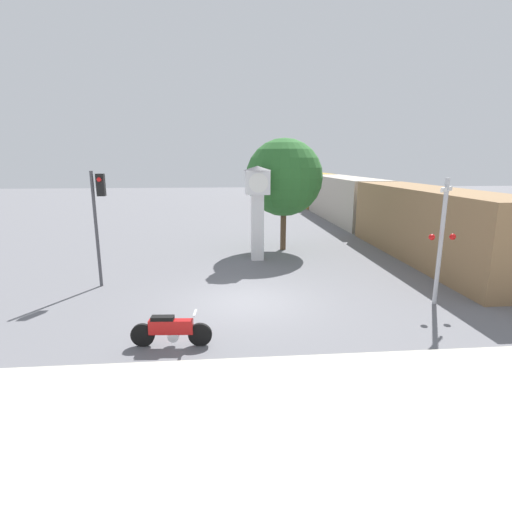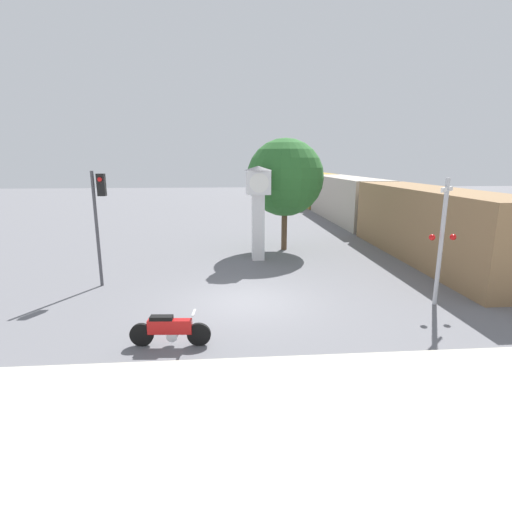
% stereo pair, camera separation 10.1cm
% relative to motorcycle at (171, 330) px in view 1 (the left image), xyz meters
% --- Properties ---
extents(ground_plane, '(120.00, 120.00, 0.00)m').
position_rel_motorcycle_xyz_m(ground_plane, '(2.16, 3.09, -0.44)').
color(ground_plane, slate).
extents(sidewalk_strip, '(36.00, 6.00, 0.10)m').
position_rel_motorcycle_xyz_m(sidewalk_strip, '(2.16, -4.00, -0.39)').
color(sidewalk_strip, '#BCB7A8').
rests_on(sidewalk_strip, ground_plane).
extents(motorcycle, '(2.08, 0.45, 0.92)m').
position_rel_motorcycle_xyz_m(motorcycle, '(0.00, 0.00, 0.00)').
color(motorcycle, black).
rests_on(motorcycle, ground_plane).
extents(clock_tower, '(1.31, 1.31, 4.43)m').
position_rel_motorcycle_xyz_m(clock_tower, '(3.07, 9.06, 2.51)').
color(clock_tower, white).
rests_on(clock_tower, ground_plane).
extents(freight_train, '(2.80, 39.72, 3.40)m').
position_rel_motorcycle_xyz_m(freight_train, '(11.26, 21.79, 1.26)').
color(freight_train, olive).
rests_on(freight_train, ground_plane).
extents(traffic_light, '(0.50, 0.35, 4.31)m').
position_rel_motorcycle_xyz_m(traffic_light, '(-3.12, 5.40, 2.52)').
color(traffic_light, '#47474C').
rests_on(traffic_light, ground_plane).
extents(railroad_crossing_signal, '(0.90, 0.82, 4.14)m').
position_rel_motorcycle_xyz_m(railroad_crossing_signal, '(8.40, 2.39, 1.81)').
color(railroad_crossing_signal, '#B7B7BC').
rests_on(railroad_crossing_signal, ground_plane).
extents(street_tree, '(3.97, 3.97, 5.80)m').
position_rel_motorcycle_xyz_m(street_tree, '(4.65, 11.16, 3.36)').
color(street_tree, brown).
rests_on(street_tree, ground_plane).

